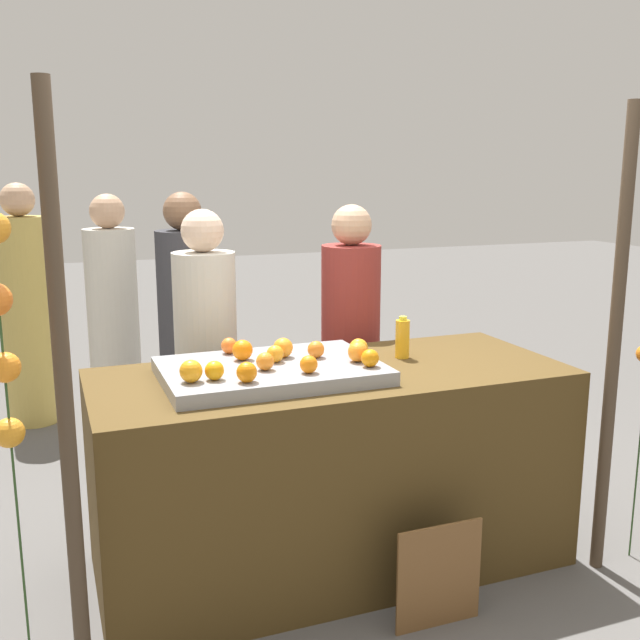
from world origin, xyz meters
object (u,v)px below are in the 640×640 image
at_px(orange_0, 191,371).
at_px(vendor_right, 350,361).
at_px(juice_bottle, 402,338).
at_px(stall_counter, 332,468).
at_px(orange_1, 358,352).
at_px(vendor_left, 207,375).
at_px(chalkboard_sign, 438,576).

height_order(orange_0, vendor_right, vendor_right).
relative_size(orange_0, juice_bottle, 0.45).
height_order(orange_0, juice_bottle, juice_bottle).
xyz_separation_m(orange_0, juice_bottle, (1.05, 0.25, -0.01)).
height_order(stall_counter, orange_1, orange_1).
relative_size(orange_0, orange_1, 1.03).
bearing_deg(orange_0, orange_1, 4.00).
xyz_separation_m(orange_1, vendor_right, (0.32, 0.81, -0.27)).
distance_m(orange_1, juice_bottle, 0.37).
bearing_deg(stall_counter, vendor_left, 118.49).
bearing_deg(chalkboard_sign, vendor_left, 114.67).
bearing_deg(orange_1, vendor_left, 119.61).
bearing_deg(vendor_left, orange_0, -105.54).
relative_size(juice_bottle, chalkboard_sign, 0.45).
bearing_deg(stall_counter, vendor_right, 60.95).
relative_size(orange_0, vendor_left, 0.06).
relative_size(chalkboard_sign, vendor_left, 0.28).
distance_m(orange_1, chalkboard_sign, 0.96).
relative_size(stall_counter, orange_1, 24.00).
distance_m(orange_1, vendor_right, 0.91).
xyz_separation_m(vendor_left, vendor_right, (0.80, -0.03, 0.00)).
bearing_deg(orange_1, vendor_right, 68.72).
height_order(orange_1, chalkboard_sign, orange_1).
height_order(stall_counter, chalkboard_sign, stall_counter).
bearing_deg(juice_bottle, vendor_left, 140.98).
xyz_separation_m(stall_counter, orange_0, (-0.65, -0.15, 0.56)).
xyz_separation_m(orange_1, chalkboard_sign, (0.14, -0.50, -0.81)).
height_order(orange_0, orange_1, orange_0).
distance_m(juice_bottle, vendor_right, 0.66).
xyz_separation_m(stall_counter, vendor_right, (0.39, 0.71, 0.29)).
height_order(juice_bottle, vendor_right, vendor_right).
bearing_deg(orange_1, orange_0, -176.00).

